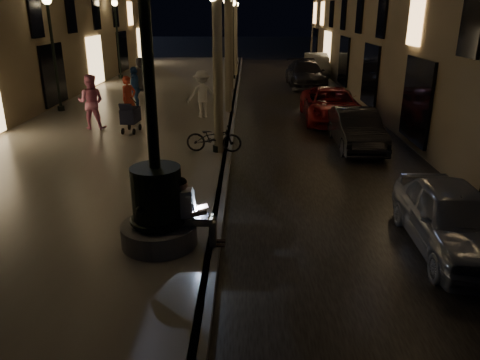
{
  "coord_description": "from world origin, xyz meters",
  "views": [
    {
      "loc": [
        0.63,
        -5.76,
        4.32
      ],
      "look_at": [
        0.48,
        3.0,
        1.1
      ],
      "focal_mm": 35.0,
      "sensor_mm": 36.0,
      "label": 1
    }
  ],
  "objects_px": {
    "lamp_curb_d": "(236,24)",
    "bicycle": "(214,138)",
    "car_rear": "(306,74)",
    "pedestrian_white": "(202,94)",
    "car_front": "(453,219)",
    "pedestrian_red": "(129,99)",
    "car_third": "(331,105)",
    "pedestrian_blue": "(135,88)",
    "fountain_lamppost": "(157,193)",
    "lamp_left_c": "(117,28)",
    "stroller": "(130,116)",
    "car_second": "(356,129)",
    "lamp_curb_a": "(216,49)",
    "seated_man_laptop": "(191,209)",
    "pedestrian_dark": "(141,74)",
    "lamp_left_b": "(52,37)",
    "lamp_curb_c": "(233,28)",
    "pedestrian_pink": "(91,102)",
    "lamp_curb_b": "(228,35)",
    "car_fifth": "(316,65)"
  },
  "relations": [
    {
      "from": "fountain_lamppost",
      "to": "lamp_curb_c",
      "type": "relative_size",
      "value": 1.08
    },
    {
      "from": "lamp_curb_a",
      "to": "stroller",
      "type": "xyz_separation_m",
      "value": [
        -3.19,
        2.31,
        -2.43
      ]
    },
    {
      "from": "pedestrian_blue",
      "to": "lamp_curb_a",
      "type": "bearing_deg",
      "value": 15.33
    },
    {
      "from": "lamp_curb_b",
      "to": "pedestrian_pink",
      "type": "height_order",
      "value": "lamp_curb_b"
    },
    {
      "from": "car_rear",
      "to": "pedestrian_pink",
      "type": "height_order",
      "value": "pedestrian_pink"
    },
    {
      "from": "lamp_left_b",
      "to": "pedestrian_blue",
      "type": "height_order",
      "value": "lamp_left_b"
    },
    {
      "from": "seated_man_laptop",
      "to": "lamp_curb_a",
      "type": "distance_m",
      "value": 6.44
    },
    {
      "from": "car_third",
      "to": "car_fifth",
      "type": "xyz_separation_m",
      "value": [
        1.2,
        13.36,
        0.11
      ]
    },
    {
      "from": "car_second",
      "to": "car_fifth",
      "type": "distance_m",
      "value": 17.2
    },
    {
      "from": "lamp_left_b",
      "to": "car_front",
      "type": "height_order",
      "value": "lamp_left_b"
    },
    {
      "from": "car_front",
      "to": "car_third",
      "type": "bearing_deg",
      "value": 94.25
    },
    {
      "from": "seated_man_laptop",
      "to": "car_rear",
      "type": "relative_size",
      "value": 0.26
    },
    {
      "from": "fountain_lamppost",
      "to": "lamp_left_c",
      "type": "bearing_deg",
      "value": 106.22
    },
    {
      "from": "car_front",
      "to": "car_rear",
      "type": "bearing_deg",
      "value": 93.11
    },
    {
      "from": "fountain_lamppost",
      "to": "lamp_left_b",
      "type": "height_order",
      "value": "fountain_lamppost"
    },
    {
      "from": "stroller",
      "to": "car_second",
      "type": "height_order",
      "value": "stroller"
    },
    {
      "from": "lamp_left_c",
      "to": "car_front",
      "type": "height_order",
      "value": "lamp_left_c"
    },
    {
      "from": "lamp_curb_b",
      "to": "lamp_left_b",
      "type": "relative_size",
      "value": 1.0
    },
    {
      "from": "car_rear",
      "to": "pedestrian_red",
      "type": "distance_m",
      "value": 12.95
    },
    {
      "from": "lamp_left_c",
      "to": "lamp_curb_b",
      "type": "bearing_deg",
      "value": -48.41
    },
    {
      "from": "car_front",
      "to": "lamp_left_c",
      "type": "bearing_deg",
      "value": 120.38
    },
    {
      "from": "lamp_left_b",
      "to": "car_second",
      "type": "height_order",
      "value": "lamp_left_b"
    },
    {
      "from": "lamp_curb_b",
      "to": "lamp_curb_c",
      "type": "height_order",
      "value": "same"
    },
    {
      "from": "pedestrian_white",
      "to": "pedestrian_blue",
      "type": "xyz_separation_m",
      "value": [
        -3.01,
        1.4,
        -0.01
      ]
    },
    {
      "from": "stroller",
      "to": "pedestrian_red",
      "type": "xyz_separation_m",
      "value": [
        -0.42,
        1.63,
        0.27
      ]
    },
    {
      "from": "lamp_curb_a",
      "to": "stroller",
      "type": "relative_size",
      "value": 3.99
    },
    {
      "from": "lamp_curb_d",
      "to": "stroller",
      "type": "xyz_separation_m",
      "value": [
        -3.19,
        -21.69,
        -2.43
      ]
    },
    {
      "from": "car_third",
      "to": "pedestrian_blue",
      "type": "distance_m",
      "value": 8.31
    },
    {
      "from": "lamp_curb_d",
      "to": "bicycle",
      "type": "bearing_deg",
      "value": -90.24
    },
    {
      "from": "pedestrian_red",
      "to": "bicycle",
      "type": "bearing_deg",
      "value": -99.51
    },
    {
      "from": "lamp_left_c",
      "to": "pedestrian_pink",
      "type": "relative_size",
      "value": 2.46
    },
    {
      "from": "lamp_curb_a",
      "to": "car_third",
      "type": "height_order",
      "value": "lamp_curb_a"
    },
    {
      "from": "lamp_left_b",
      "to": "car_rear",
      "type": "relative_size",
      "value": 0.96
    },
    {
      "from": "pedestrian_blue",
      "to": "pedestrian_dark",
      "type": "xyz_separation_m",
      "value": [
        -0.86,
        5.03,
        -0.05
      ]
    },
    {
      "from": "car_fifth",
      "to": "pedestrian_white",
      "type": "distance_m",
      "value": 14.99
    },
    {
      "from": "lamp_left_b",
      "to": "car_front",
      "type": "distance_m",
      "value": 16.91
    },
    {
      "from": "car_second",
      "to": "pedestrian_white",
      "type": "xyz_separation_m",
      "value": [
        -5.38,
        3.62,
        0.51
      ]
    },
    {
      "from": "seated_man_laptop",
      "to": "lamp_curb_d",
      "type": "xyz_separation_m",
      "value": [
        0.09,
        30.0,
        2.34
      ]
    },
    {
      "from": "lamp_left_b",
      "to": "stroller",
      "type": "xyz_separation_m",
      "value": [
        3.91,
        -3.69,
        -2.43
      ]
    },
    {
      "from": "car_rear",
      "to": "pedestrian_white",
      "type": "distance_m",
      "value": 10.69
    },
    {
      "from": "fountain_lamppost",
      "to": "lamp_curb_a",
      "type": "xyz_separation_m",
      "value": [
        0.7,
        6.0,
        2.02
      ]
    },
    {
      "from": "car_rear",
      "to": "pedestrian_red",
      "type": "height_order",
      "value": "pedestrian_red"
    },
    {
      "from": "stroller",
      "to": "car_rear",
      "type": "height_order",
      "value": "car_rear"
    },
    {
      "from": "car_front",
      "to": "pedestrian_red",
      "type": "xyz_separation_m",
      "value": [
        -8.38,
        9.7,
        0.44
      ]
    },
    {
      "from": "car_fifth",
      "to": "pedestrian_dark",
      "type": "bearing_deg",
      "value": -139.5
    },
    {
      "from": "pedestrian_dark",
      "to": "bicycle",
      "type": "relative_size",
      "value": 1.03
    },
    {
      "from": "bicycle",
      "to": "car_rear",
      "type": "bearing_deg",
      "value": -13.57
    },
    {
      "from": "car_second",
      "to": "seated_man_laptop",
      "type": "bearing_deg",
      "value": -122.44
    },
    {
      "from": "car_second",
      "to": "pedestrian_red",
      "type": "bearing_deg",
      "value": 161.36
    },
    {
      "from": "car_third",
      "to": "pedestrian_blue",
      "type": "height_order",
      "value": "pedestrian_blue"
    }
  ]
}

